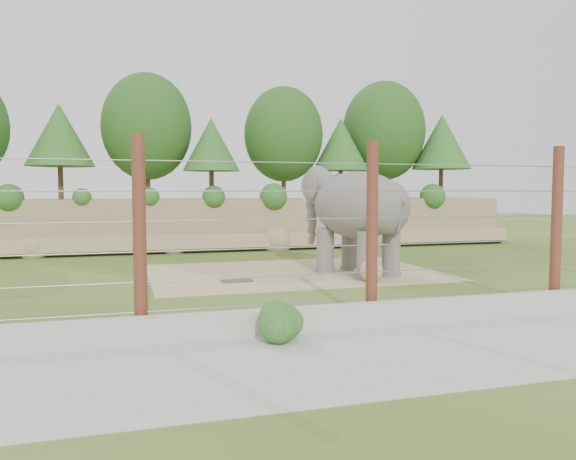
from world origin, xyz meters
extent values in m
plane|color=#3C5A1B|center=(0.00, 0.00, 0.00)|extent=(90.00, 90.00, 0.00)
cube|color=#8B7355|center=(0.00, 13.00, 1.25)|extent=(30.00, 4.00, 2.50)
cube|color=#8B7355|center=(0.00, 10.70, 0.35)|extent=(30.00, 1.37, 1.07)
cylinder|color=#3F2B19|center=(-8.00, 12.50, 3.29)|extent=(0.24, 0.24, 1.58)
sphere|color=#1F4518|center=(-8.00, 12.50, 5.42)|extent=(3.60, 3.60, 3.60)
cylinder|color=#3F2B19|center=(-4.00, 13.00, 3.46)|extent=(0.24, 0.24, 1.92)
sphere|color=#1F4518|center=(-4.00, 13.00, 6.07)|extent=(4.40, 4.40, 4.40)
cylinder|color=#3F2B19|center=(-1.00, 11.80, 3.20)|extent=(0.24, 0.24, 1.40)
sphere|color=#1F4518|center=(-1.00, 11.80, 5.10)|extent=(3.20, 3.20, 3.20)
cylinder|color=#3F2B19|center=(3.00, 12.80, 3.41)|extent=(0.24, 0.24, 1.82)
sphere|color=#1F4518|center=(3.00, 12.80, 5.88)|extent=(4.16, 4.16, 4.16)
cylinder|color=#3F2B19|center=(6.00, 12.20, 3.25)|extent=(0.24, 0.24, 1.50)
sphere|color=#1F4518|center=(6.00, 12.20, 5.29)|extent=(3.44, 3.44, 3.44)
cylinder|color=#3F2B19|center=(9.00, 13.20, 3.51)|extent=(0.24, 0.24, 2.03)
sphere|color=#1F4518|center=(9.00, 13.20, 6.27)|extent=(4.64, 4.64, 4.64)
cylinder|color=#3F2B19|center=(12.00, 12.00, 3.32)|extent=(0.24, 0.24, 1.64)
sphere|color=#1F4518|center=(12.00, 12.00, 5.55)|extent=(3.76, 3.76, 3.76)
cube|color=tan|center=(0.50, 3.00, 0.01)|extent=(10.00, 7.00, 0.02)
cube|color=#262628|center=(-1.84, 1.60, 0.04)|extent=(1.00, 0.60, 0.03)
sphere|color=gray|center=(2.22, 0.20, 0.38)|extent=(0.72, 0.72, 0.72)
cube|color=#B2B0A6|center=(0.00, -5.00, 0.25)|extent=(26.00, 0.35, 0.50)
cube|color=#B2B0A6|center=(0.00, -7.00, 0.01)|extent=(26.00, 4.00, 0.01)
cylinder|color=#572014|center=(-5.00, -4.50, 2.00)|extent=(0.26, 0.26, 4.00)
cylinder|color=#572014|center=(0.00, -4.50, 2.00)|extent=(0.26, 0.26, 4.00)
cylinder|color=#572014|center=(5.00, -4.50, 2.00)|extent=(0.26, 0.26, 4.00)
cylinder|color=gray|center=(0.00, -4.50, 0.50)|extent=(20.00, 0.02, 0.02)
cylinder|color=gray|center=(0.00, -4.50, 1.10)|extent=(20.00, 0.02, 0.02)
cylinder|color=gray|center=(0.00, -4.50, 1.70)|extent=(20.00, 0.02, 0.02)
cylinder|color=gray|center=(0.00, -4.50, 2.30)|extent=(20.00, 0.02, 0.02)
cylinder|color=gray|center=(0.00, -4.50, 2.90)|extent=(20.00, 0.02, 0.02)
cylinder|color=gray|center=(0.00, -4.50, 3.50)|extent=(20.00, 0.02, 0.02)
sphere|color=#1D5019|center=(-2.43, -5.80, 0.41)|extent=(0.80, 0.80, 0.80)
camera|label=1|loc=(-5.36, -15.86, 2.90)|focal=35.00mm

